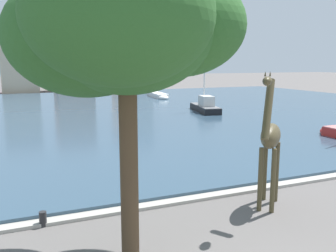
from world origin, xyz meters
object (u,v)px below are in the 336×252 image
at_px(mooring_bollard, 43,219).
at_px(sailboat_black, 204,107).
at_px(giraffe_statue, 270,139).
at_px(sailboat_white, 159,96).
at_px(shade_tree, 124,28).

bearing_deg(mooring_bollard, sailboat_black, 50.77).
bearing_deg(giraffe_statue, sailboat_black, 66.81).
distance_m(giraffe_statue, sailboat_white, 40.90).
height_order(sailboat_black, sailboat_white, sailboat_white).
distance_m(sailboat_black, sailboat_white, 16.09).
relative_size(shade_tree, mooring_bollard, 15.62).
bearing_deg(sailboat_black, shade_tree, -122.44).
relative_size(giraffe_statue, sailboat_white, 0.58).
height_order(sailboat_white, shade_tree, sailboat_white).
distance_m(giraffe_statue, mooring_bollard, 8.25).
height_order(giraffe_statue, sailboat_black, sailboat_black).
relative_size(giraffe_statue, sailboat_black, 0.64).
bearing_deg(giraffe_statue, sailboat_white, 74.10).
relative_size(sailboat_white, mooring_bollard, 17.35).
bearing_deg(sailboat_white, sailboat_black, -94.40).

